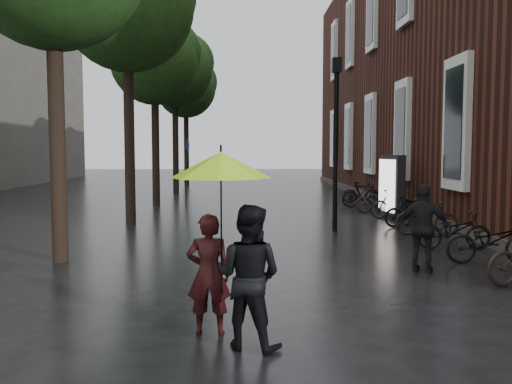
{
  "coord_description": "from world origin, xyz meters",
  "views": [
    {
      "loc": [
        -0.35,
        -4.06,
        2.3
      ],
      "look_at": [
        -0.09,
        6.76,
        1.44
      ],
      "focal_mm": 38.0,
      "sensor_mm": 36.0,
      "label": 1
    }
  ],
  "objects_px": {
    "person_black": "(249,276)",
    "pedestrian_walking": "(424,228)",
    "parked_bicycles": "(413,213)",
    "person_burgundy": "(209,274)",
    "lamp_post": "(336,127)",
    "ad_lightbox": "(391,187)"
  },
  "relations": [
    {
      "from": "person_black",
      "to": "pedestrian_walking",
      "type": "height_order",
      "value": "person_black"
    },
    {
      "from": "pedestrian_walking",
      "to": "parked_bicycles",
      "type": "relative_size",
      "value": 0.11
    },
    {
      "from": "person_burgundy",
      "to": "parked_bicycles",
      "type": "height_order",
      "value": "person_burgundy"
    },
    {
      "from": "person_black",
      "to": "pedestrian_walking",
      "type": "xyz_separation_m",
      "value": [
        3.31,
        3.78,
        -0.01
      ]
    },
    {
      "from": "person_burgundy",
      "to": "parked_bicycles",
      "type": "relative_size",
      "value": 0.1
    },
    {
      "from": "parked_bicycles",
      "to": "lamp_post",
      "type": "xyz_separation_m",
      "value": [
        -2.34,
        -0.37,
        2.45
      ]
    },
    {
      "from": "person_burgundy",
      "to": "pedestrian_walking",
      "type": "xyz_separation_m",
      "value": [
        3.8,
        3.32,
        0.07
      ]
    },
    {
      "from": "person_black",
      "to": "ad_lightbox",
      "type": "xyz_separation_m",
      "value": [
        4.85,
        11.62,
        0.23
      ]
    },
    {
      "from": "pedestrian_walking",
      "to": "ad_lightbox",
      "type": "height_order",
      "value": "ad_lightbox"
    },
    {
      "from": "parked_bicycles",
      "to": "pedestrian_walking",
      "type": "bearing_deg",
      "value": -105.76
    },
    {
      "from": "ad_lightbox",
      "to": "lamp_post",
      "type": "bearing_deg",
      "value": -140.16
    },
    {
      "from": "person_burgundy",
      "to": "parked_bicycles",
      "type": "bearing_deg",
      "value": -118.84
    },
    {
      "from": "person_burgundy",
      "to": "pedestrian_walking",
      "type": "bearing_deg",
      "value": -136.44
    },
    {
      "from": "parked_bicycles",
      "to": "ad_lightbox",
      "type": "bearing_deg",
      "value": 90.22
    },
    {
      "from": "ad_lightbox",
      "to": "lamp_post",
      "type": "height_order",
      "value": "lamp_post"
    },
    {
      "from": "ad_lightbox",
      "to": "pedestrian_walking",
      "type": "bearing_deg",
      "value": -110.62
    },
    {
      "from": "person_burgundy",
      "to": "person_black",
      "type": "distance_m",
      "value": 0.68
    },
    {
      "from": "pedestrian_walking",
      "to": "lamp_post",
      "type": "distance_m",
      "value": 5.59
    },
    {
      "from": "ad_lightbox",
      "to": "lamp_post",
      "type": "xyz_separation_m",
      "value": [
        -2.33,
        -2.71,
        1.86
      ]
    },
    {
      "from": "parked_bicycles",
      "to": "lamp_post",
      "type": "bearing_deg",
      "value": -171.1
    },
    {
      "from": "pedestrian_walking",
      "to": "person_burgundy",
      "type": "bearing_deg",
      "value": 67.65
    },
    {
      "from": "lamp_post",
      "to": "pedestrian_walking",
      "type": "bearing_deg",
      "value": -81.25
    }
  ]
}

